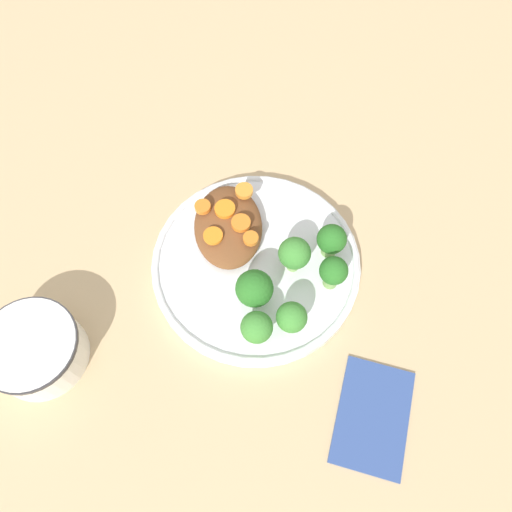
{
  "coord_description": "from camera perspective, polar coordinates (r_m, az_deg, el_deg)",
  "views": [
    {
      "loc": [
        -0.27,
        0.02,
        0.57
      ],
      "look_at": [
        0.0,
        0.0,
        0.03
      ],
      "focal_mm": 35.0,
      "sensor_mm": 36.0,
      "label": 1
    }
  ],
  "objects": [
    {
      "name": "ground_plane",
      "position": [
        0.63,
        0.0,
        -1.26
      ],
      "size": [
        4.0,
        4.0,
        0.0
      ],
      "primitive_type": "plane",
      "color": "tan"
    },
    {
      "name": "plate",
      "position": [
        0.62,
        0.0,
        -0.84
      ],
      "size": [
        0.26,
        0.26,
        0.02
      ],
      "color": "white",
      "rests_on": "ground_plane"
    },
    {
      "name": "dip_bowl",
      "position": [
        0.61,
        -23.96,
        -9.72
      ],
      "size": [
        0.11,
        0.11,
        0.05
      ],
      "color": "white",
      "rests_on": "ground_plane"
    },
    {
      "name": "stew_mound",
      "position": [
        0.62,
        -3.2,
        3.42
      ],
      "size": [
        0.12,
        0.08,
        0.03
      ],
      "primitive_type": "ellipsoid",
      "color": "brown",
      "rests_on": "plate"
    },
    {
      "name": "broccoli_floret_0",
      "position": [
        0.56,
        -0.18,
        -3.76
      ],
      "size": [
        0.04,
        0.04,
        0.06
      ],
      "color": "#7FA85B",
      "rests_on": "plate"
    },
    {
      "name": "broccoli_floret_1",
      "position": [
        0.58,
        8.82,
        -1.82
      ],
      "size": [
        0.03,
        0.03,
        0.05
      ],
      "color": "#759E51",
      "rests_on": "plate"
    },
    {
      "name": "broccoli_floret_2",
      "position": [
        0.58,
        4.42,
        0.23
      ],
      "size": [
        0.04,
        0.04,
        0.05
      ],
      "color": "#7FA85B",
      "rests_on": "plate"
    },
    {
      "name": "broccoli_floret_3",
      "position": [
        0.55,
        4.09,
        -7.05
      ],
      "size": [
        0.04,
        0.04,
        0.05
      ],
      "color": "#7FA85B",
      "rests_on": "plate"
    },
    {
      "name": "broccoli_floret_4",
      "position": [
        0.6,
        8.61,
        1.79
      ],
      "size": [
        0.04,
        0.04,
        0.05
      ],
      "color": "#759E51",
      "rests_on": "plate"
    },
    {
      "name": "broccoli_floret_5",
      "position": [
        0.55,
        0.08,
        -8.22
      ],
      "size": [
        0.04,
        0.04,
        0.05
      ],
      "color": "#7FA85B",
      "rests_on": "plate"
    },
    {
      "name": "carrot_slice_0",
      "position": [
        0.61,
        -3.57,
        5.38
      ],
      "size": [
        0.03,
        0.03,
        0.01
      ],
      "primitive_type": "cylinder",
      "color": "orange",
      "rests_on": "stew_mound"
    },
    {
      "name": "carrot_slice_1",
      "position": [
        0.59,
        -0.6,
        2.02
      ],
      "size": [
        0.02,
        0.02,
        0.01
      ],
      "primitive_type": "cylinder",
      "color": "orange",
      "rests_on": "stew_mound"
    },
    {
      "name": "carrot_slice_2",
      "position": [
        0.63,
        -1.37,
        7.46
      ],
      "size": [
        0.02,
        0.02,
        0.01
      ],
      "primitive_type": "cylinder",
      "color": "orange",
      "rests_on": "stew_mound"
    },
    {
      "name": "carrot_slice_3",
      "position": [
        0.6,
        -1.73,
        3.78
      ],
      "size": [
        0.02,
        0.02,
        0.01
      ],
      "primitive_type": "cylinder",
      "color": "orange",
      "rests_on": "stew_mound"
    },
    {
      "name": "carrot_slice_4",
      "position": [
        0.6,
        -4.93,
        2.31
      ],
      "size": [
        0.02,
        0.02,
        0.0
      ],
      "primitive_type": "cylinder",
      "color": "orange",
      "rests_on": "stew_mound"
    },
    {
      "name": "carrot_slice_5",
      "position": [
        0.62,
        -6.11,
        5.62
      ],
      "size": [
        0.02,
        0.02,
        0.01
      ],
      "primitive_type": "cylinder",
      "color": "orange",
      "rests_on": "stew_mound"
    },
    {
      "name": "napkin",
      "position": [
        0.58,
        13.24,
        -17.39
      ],
      "size": [
        0.14,
        0.11,
        0.01
      ],
      "rotation": [
        0.0,
        0.0,
        -0.35
      ],
      "color": "#334C8C",
      "rests_on": "ground_plane"
    }
  ]
}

